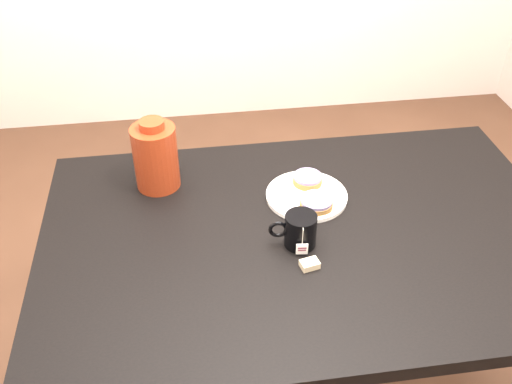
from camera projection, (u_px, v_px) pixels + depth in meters
The scene contains 7 objects.
table at pixel (304, 254), 1.56m from camera, with size 1.40×0.90×0.75m.
plate at pixel (307, 195), 1.62m from camera, with size 0.23×0.23×0.02m.
bagel_back at pixel (308, 179), 1.66m from camera, with size 0.12×0.12×0.03m.
bagel_front at pixel (316, 203), 1.57m from camera, with size 0.11×0.11×0.03m.
mug at pixel (300, 230), 1.45m from camera, with size 0.13×0.09×0.09m.
teabag_pouch at pixel (310, 264), 1.40m from camera, with size 0.04×0.03×0.02m, color #C6B793.
bagel_package at pixel (156, 156), 1.62m from camera, with size 0.16×0.16×0.21m.
Camera 1 is at (-0.29, -1.11, 1.75)m, focal length 40.00 mm.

